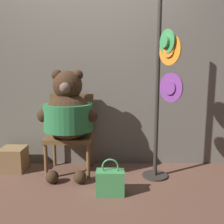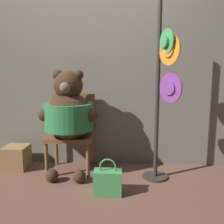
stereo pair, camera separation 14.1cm
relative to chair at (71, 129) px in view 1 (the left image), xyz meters
The scene contains 7 objects.
ground_plane 0.62m from the chair, 56.53° to the right, with size 14.00×14.00×0.00m, color brown.
wall_back 0.87m from the chair, 48.96° to the left, with size 8.00×0.10×2.59m.
chair is the anchor object (origin of this frame).
teddy_bear 0.26m from the chair, 87.70° to the right, with size 0.65×0.58×1.18m.
hat_display_rack 1.15m from the chair, 15.34° to the right, with size 0.34×0.41×1.90m.
handbag_on_ground 0.85m from the chair, 52.43° to the right, with size 0.27×0.15×0.35m.
wooden_crate 0.76m from the chair, behind, with size 0.27×0.27×0.27m.
Camera 1 is at (0.29, -2.51, 1.17)m, focal length 40.00 mm.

